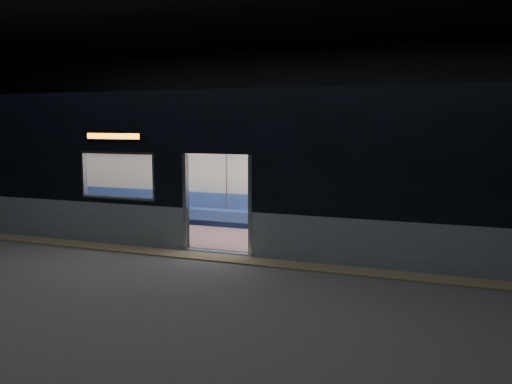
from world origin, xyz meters
The scene contains 7 objects.
station_floor centered at (0.00, 0.00, -0.01)m, with size 24.00×14.00×0.01m, color #47494C.
station_envelope centered at (0.00, 0.00, 3.66)m, with size 24.00×14.00×5.00m.
tactile_strip centered at (0.00, 0.55, 0.01)m, with size 22.80×0.50×0.03m, color #8C7F59.
metro_car centered at (0.00, 2.54, 1.85)m, with size 18.00×3.04×3.35m.
passenger centered at (4.45, 3.55, 0.80)m, with size 0.44×0.70×1.36m.
handbag centered at (4.47, 3.32, 0.68)m, with size 0.27×0.24×0.14m, color black.
transit_map centered at (5.00, 3.85, 1.49)m, with size 1.04×0.03×0.68m, color white.
Camera 1 is at (4.68, -8.95, 2.68)m, focal length 38.00 mm.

